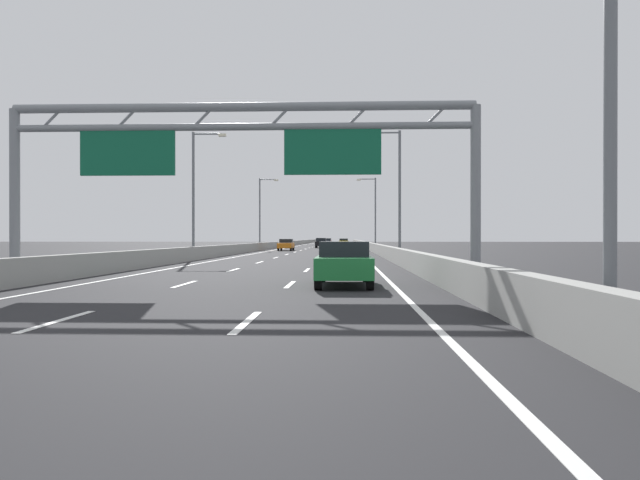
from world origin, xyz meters
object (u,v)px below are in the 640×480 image
streetlamp_right_far (374,209)px  orange_car (286,245)px  sign_gantry (239,146)px  yellow_car (344,242)px  black_car (321,243)px  green_car (344,263)px  streetlamp_right_mid (397,186)px  streetlamp_left_mid (196,187)px  red_car (328,242)px  streetlamp_left_far (262,209)px  white_car (327,242)px

streetlamp_right_far → orange_car: bearing=-149.1°
sign_gantry → yellow_car: size_ratio=3.96×
black_car → green_car: bearing=-87.1°
sign_gantry → streetlamp_right_mid: bearing=72.1°
orange_car → black_car: bearing=79.6°
sign_gantry → orange_car: (-3.44, 52.07, -4.10)m
orange_car → sign_gantry: bearing=-86.2°
green_car → streetlamp_left_mid: bearing=114.2°
streetlamp_left_mid → green_car: (11.09, -24.67, -4.65)m
yellow_car → streetlamp_left_mid: bearing=-98.3°
green_car → orange_car: green_car is taller
red_car → yellow_car: size_ratio=1.10×
sign_gantry → black_car: sign_gantry is taller
streetlamp_right_mid → green_car: bearing=-98.9°
sign_gantry → black_car: (0.10, 71.36, -4.06)m
black_car → orange_car: bearing=-100.4°
sign_gantry → yellow_car: sign_gantry is taller
streetlamp_left_far → streetlamp_right_far: bearing=0.0°
streetlamp_left_mid → yellow_car: streetlamp_left_mid is taller
green_car → red_car: bearing=91.9°
streetlamp_right_mid → streetlamp_right_far: 35.18m
sign_gantry → yellow_car: 98.00m
red_car → yellow_car: (3.47, -10.37, 0.00)m
black_car → orange_car: (-3.54, -19.29, -0.04)m
streetlamp_right_mid → yellow_car: bearing=93.1°
streetlamp_right_far → black_car: 15.44m
black_car → sign_gantry: bearing=-90.1°
green_car → red_car: size_ratio=0.98×
yellow_car → black_car: size_ratio=0.95×
white_car → streetlamp_left_far: bearing=-101.8°
sign_gantry → streetlamp_left_mid: (-7.37, 23.48, 0.57)m
streetlamp_left_far → red_car: 50.34m
streetlamp_left_mid → red_car: (7.43, 84.75, -4.66)m
streetlamp_left_mid → streetlamp_left_far: (0.00, 35.18, 0.00)m
streetlamp_right_mid → streetlamp_right_far: (0.00, 35.18, 0.00)m
white_car → orange_car: 43.37m
streetlamp_right_far → streetlamp_left_mid: bearing=-113.0°
white_car → black_car: size_ratio=0.98×
green_car → orange_car: 53.74m
streetlamp_right_far → green_car: (-3.84, -59.85, -4.65)m
white_car → orange_car: (-3.73, -43.21, 0.01)m
white_car → yellow_car: 4.14m
sign_gantry → streetlamp_right_far: 59.15m
yellow_car → black_car: bearing=-97.4°
green_car → red_car: green_car is taller
streetlamp_left_far → green_car: bearing=-79.5°
orange_car → streetlamp_right_mid: bearing=-69.0°
streetlamp_right_far → green_car: bearing=-93.7°
black_car → orange_car: size_ratio=1.01×
streetlamp_left_far → white_car: streetlamp_left_far is taller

